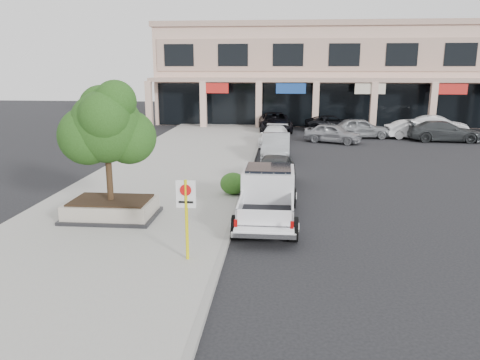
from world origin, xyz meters
name	(u,v)px	position (x,y,z in m)	size (l,w,h in m)	color
ground	(276,233)	(0.00, 0.00, 0.00)	(120.00, 120.00, 0.00)	black
sidewalk	(161,184)	(-5.50, 6.00, 0.07)	(8.00, 52.00, 0.15)	gray
curb	(245,186)	(-1.55, 6.00, 0.07)	(0.20, 52.00, 0.15)	gray
strip_mall	(362,74)	(8.00, 33.93, 4.75)	(40.55, 12.43, 9.50)	#D0AE92
planter	(112,209)	(-5.92, 0.67, 0.48)	(3.20, 2.20, 0.68)	black
planter_tree	(111,127)	(-5.79, 0.83, 3.41)	(2.90, 2.55, 4.00)	black
no_parking_sign	(186,209)	(-2.46, -2.78, 1.63)	(0.55, 0.09, 2.30)	yellow
hedge	(233,183)	(-1.90, 4.22, 0.62)	(1.10, 0.99, 0.94)	#1D4A15
pickup_truck	(267,197)	(-0.35, 1.19, 0.90)	(2.12, 5.73, 1.81)	white
curb_car_a	(274,172)	(-0.20, 5.87, 0.77)	(1.81, 4.49, 1.53)	#292C2D
curb_car_b	(276,147)	(-0.21, 12.95, 0.76)	(1.62, 4.64, 1.53)	#999CA1
curb_car_c	(274,136)	(-0.43, 18.20, 0.66)	(1.86, 4.57, 1.33)	white
curb_car_d	(275,122)	(-0.54, 25.42, 0.81)	(2.70, 5.85, 1.62)	black
lot_car_a	(333,133)	(3.83, 19.67, 0.70)	(1.66, 4.13, 1.41)	gray
lot_car_b	(414,129)	(10.30, 22.38, 0.70)	(1.48, 4.24, 1.40)	silver
lot_car_c	(444,131)	(12.18, 21.08, 0.76)	(2.12, 5.21, 1.51)	#313436
lot_car_d	(333,123)	(4.51, 26.30, 0.67)	(2.23, 4.83, 1.34)	black
lot_car_e	(360,128)	(6.21, 22.26, 0.78)	(1.85, 4.59, 1.56)	gray
lot_car_f	(437,126)	(12.64, 24.26, 0.79)	(1.66, 4.77, 1.57)	silver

